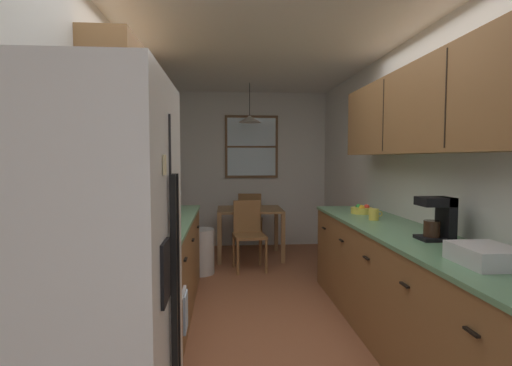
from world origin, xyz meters
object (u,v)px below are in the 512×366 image
at_px(dining_table, 250,216).
at_px(microwave_over_range, 95,115).
at_px(dining_chair_near, 248,231).
at_px(table_serving_bowl, 241,206).
at_px(stove_range, 121,329).
at_px(fruit_bowl, 362,210).
at_px(trash_bin, 201,251).
at_px(coffee_maker, 439,217).
at_px(refrigerator, 81,306).
at_px(mug_by_coffeemaker, 374,214).
at_px(storage_canister, 138,225).
at_px(dining_chair_far, 250,217).
at_px(dish_rack, 486,255).

bearing_deg(dining_table, microwave_over_range, -107.64).
distance_m(dining_chair_near, table_serving_bowl, 0.68).
bearing_deg(stove_range, dining_table, 74.11).
relative_size(dining_table, fruit_bowl, 4.23).
relative_size(trash_bin, coffee_maker, 1.92).
bearing_deg(dining_table, refrigerator, -102.65).
height_order(dining_table, dining_chair_near, dining_chair_near).
height_order(microwave_over_range, coffee_maker, microwave_over_range).
relative_size(refrigerator, trash_bin, 3.12).
distance_m(refrigerator, coffee_maker, 2.28).
xyz_separation_m(coffee_maker, table_serving_bowl, (-1.23, 3.15, -0.30)).
xyz_separation_m(coffee_maker, mug_by_coffeemaker, (-0.12, 0.86, -0.10)).
xyz_separation_m(storage_canister, table_serving_bowl, (0.86, 2.93, -0.24)).
bearing_deg(fruit_bowl, refrigerator, -130.36).
xyz_separation_m(dining_chair_far, table_serving_bowl, (-0.17, -0.56, 0.25)).
bearing_deg(refrigerator, coffee_maker, 26.49).
height_order(refrigerator, coffee_maker, refrigerator).
bearing_deg(table_serving_bowl, fruit_bowl, -58.20).
height_order(coffee_maker, mug_by_coffeemaker, coffee_maker).
height_order(microwave_over_range, storage_canister, microwave_over_range).
distance_m(dining_table, dining_chair_far, 0.61).
xyz_separation_m(storage_canister, fruit_bowl, (2.01, 1.07, -0.06)).
bearing_deg(dining_table, mug_by_coffeemaker, -66.24).
xyz_separation_m(mug_by_coffeemaker, fruit_bowl, (0.04, 0.43, -0.01)).
distance_m(refrigerator, table_serving_bowl, 4.24).
distance_m(microwave_over_range, dining_table, 3.74).
height_order(refrigerator, dining_chair_far, refrigerator).
bearing_deg(dining_chair_far, fruit_bowl, -67.83).
distance_m(trash_bin, mug_by_coffeemaker, 2.32).
height_order(dining_table, dining_chair_far, dining_chair_far).
distance_m(microwave_over_range, fruit_bowl, 2.75).
xyz_separation_m(trash_bin, fruit_bowl, (1.71, -1.05, 0.65)).
bearing_deg(dining_chair_far, dining_table, -94.44).
bearing_deg(dish_rack, stove_range, 170.59).
distance_m(trash_bin, dish_rack, 3.48).
xyz_separation_m(microwave_over_range, dining_chair_near, (1.03, 2.81, -1.20)).
xyz_separation_m(refrigerator, stove_range, (-0.04, 0.72, -0.42)).
distance_m(microwave_over_range, mug_by_coffeemaker, 2.49).
distance_m(stove_range, dining_chair_far, 4.13).
height_order(stove_range, mug_by_coffeemaker, stove_range).
distance_m(dining_chair_far, mug_by_coffeemaker, 3.03).
bearing_deg(dining_chair_far, storage_canister, -106.31).
xyz_separation_m(dining_table, fruit_bowl, (1.03, -1.82, 0.33)).
relative_size(stove_range, microwave_over_range, 1.85).
bearing_deg(dining_chair_far, trash_bin, -117.85).
distance_m(storage_canister, table_serving_bowl, 3.06).
xyz_separation_m(microwave_over_range, dining_table, (1.08, 3.40, -1.09)).
bearing_deg(trash_bin, mug_by_coffeemaker, -41.65).
bearing_deg(coffee_maker, dining_table, 109.58).
xyz_separation_m(dining_chair_far, fruit_bowl, (0.99, -2.42, 0.44)).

